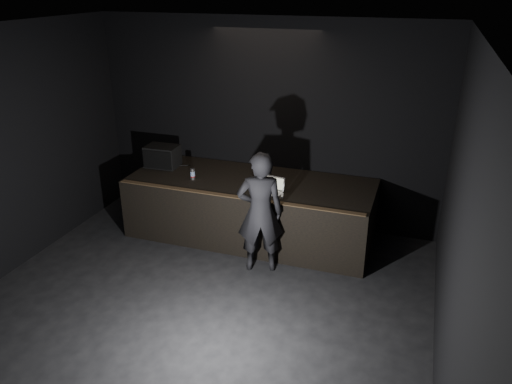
{
  "coord_description": "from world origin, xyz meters",
  "views": [
    {
      "loc": [
        2.54,
        -4.37,
        4.03
      ],
      "look_at": [
        0.24,
        2.3,
        1.0
      ],
      "focal_mm": 35.0,
      "sensor_mm": 36.0,
      "label": 1
    }
  ],
  "objects_px": {
    "stage_monitor": "(162,156)",
    "laptop": "(273,188)",
    "beer_can": "(193,174)",
    "person": "(260,213)",
    "stage_riser": "(251,208)"
  },
  "relations": [
    {
      "from": "stage_monitor",
      "to": "laptop",
      "type": "xyz_separation_m",
      "value": [
        2.15,
        -0.46,
        -0.13
      ]
    },
    {
      "from": "stage_riser",
      "to": "stage_monitor",
      "type": "relative_size",
      "value": 7.04
    },
    {
      "from": "stage_monitor",
      "to": "laptop",
      "type": "distance_m",
      "value": 2.2
    },
    {
      "from": "laptop",
      "to": "beer_can",
      "type": "distance_m",
      "value": 1.39
    },
    {
      "from": "stage_monitor",
      "to": "person",
      "type": "xyz_separation_m",
      "value": [
        2.15,
        -1.07,
        -0.26
      ]
    },
    {
      "from": "beer_can",
      "to": "person",
      "type": "relative_size",
      "value": 0.1
    },
    {
      "from": "laptop",
      "to": "person",
      "type": "xyz_separation_m",
      "value": [
        0.0,
        -0.61,
        -0.14
      ]
    },
    {
      "from": "stage_monitor",
      "to": "beer_can",
      "type": "relative_size",
      "value": 3.11
    },
    {
      "from": "person",
      "to": "laptop",
      "type": "bearing_deg",
      "value": -108.39
    },
    {
      "from": "stage_riser",
      "to": "laptop",
      "type": "distance_m",
      "value": 0.81
    },
    {
      "from": "laptop",
      "to": "beer_can",
      "type": "bearing_deg",
      "value": -175.06
    },
    {
      "from": "stage_riser",
      "to": "laptop",
      "type": "bearing_deg",
      "value": -35.09
    },
    {
      "from": "stage_monitor",
      "to": "laptop",
      "type": "bearing_deg",
      "value": -14.16
    },
    {
      "from": "person",
      "to": "stage_monitor",
      "type": "bearing_deg",
      "value": -45.27
    },
    {
      "from": "beer_can",
      "to": "person",
      "type": "height_order",
      "value": "person"
    }
  ]
}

